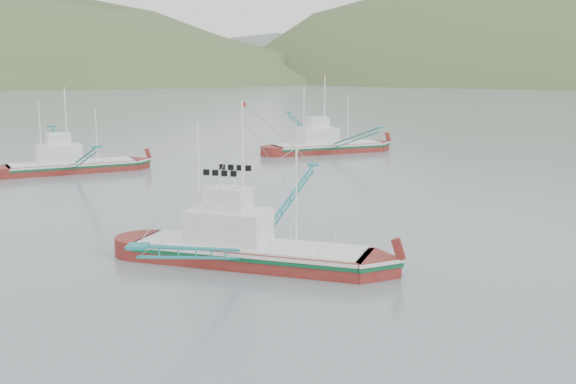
{
  "coord_description": "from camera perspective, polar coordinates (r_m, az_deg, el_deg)",
  "views": [
    {
      "loc": [
        2.6,
        -38.31,
        11.22
      ],
      "look_at": [
        0.0,
        6.0,
        3.2
      ],
      "focal_mm": 45.0,
      "sensor_mm": 36.0,
      "label": 1
    }
  ],
  "objects": [
    {
      "name": "bg_boat_far",
      "position": [
        90.37,
        3.09,
        4.45
      ],
      "size": [
        15.02,
        23.93,
        10.29
      ],
      "rotation": [
        0.0,
        0.0,
        0.46
      ],
      "color": "maroon",
      "rests_on": "ground"
    },
    {
      "name": "ridge_distant",
      "position": [
        599.05,
        6.05,
        9.12
      ],
      "size": [
        960.0,
        400.0,
        240.0
      ],
      "primitive_type": "ellipsoid",
      "color": "slate",
      "rests_on": "ground"
    },
    {
      "name": "ground",
      "position": [
        40.01,
        -0.51,
        -6.05
      ],
      "size": [
        1200.0,
        1200.0,
        0.0
      ],
      "primitive_type": "plane",
      "color": "slate",
      "rests_on": "ground"
    },
    {
      "name": "main_boat",
      "position": [
        40.46,
        -3.16,
        -3.15
      ],
      "size": [
        13.88,
        23.81,
        9.83
      ],
      "rotation": [
        0.0,
        0.0,
        -0.27
      ],
      "color": "maroon",
      "rests_on": "ground"
    },
    {
      "name": "bg_boat_left",
      "position": [
        77.33,
        -16.76,
        2.94
      ],
      "size": [
        15.48,
        21.44,
        9.43
      ],
      "rotation": [
        0.0,
        0.0,
        0.53
      ],
      "color": "maroon",
      "rests_on": "ground"
    },
    {
      "name": "headland_left",
      "position": [
        438.32,
        -21.49,
        8.08
      ],
      "size": [
        448.0,
        308.0,
        210.0
      ],
      "primitive_type": "ellipsoid",
      "color": "#45592E",
      "rests_on": "ground"
    }
  ]
}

